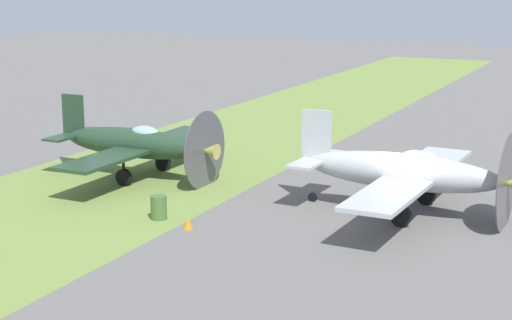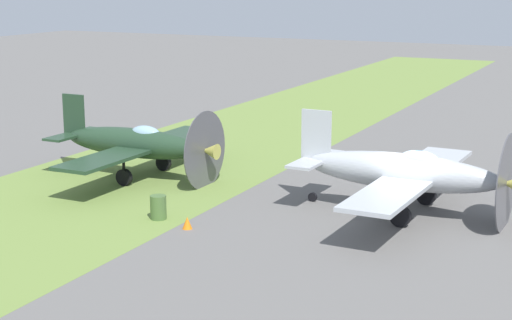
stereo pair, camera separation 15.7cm
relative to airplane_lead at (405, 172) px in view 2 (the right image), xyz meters
name	(u,v)px [view 2 (the right image)]	position (x,y,z in m)	size (l,w,h in m)	color
ground_plane	(408,217)	(0.29, 0.26, -1.62)	(160.00, 160.00, 0.00)	#605E5B
grass_verge	(127,181)	(0.29, -12.42, -1.62)	(120.00, 11.00, 0.01)	olive
airplane_lead	(405,172)	(0.00, 0.00, 0.00)	(10.84, 8.60, 3.88)	#B2B7BC
airplane_wingman	(137,143)	(-0.51, -12.36, -0.08)	(10.25, 8.15, 3.67)	#233D28
fuel_drum	(158,207)	(4.63, -8.00, -1.17)	(0.60, 0.60, 0.90)	#476633
supply_crate	(430,163)	(-7.59, -0.91, -1.30)	(0.90, 0.90, 0.64)	olive
runway_marker_cone	(187,223)	(5.20, -6.43, -1.40)	(0.36, 0.36, 0.44)	orange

